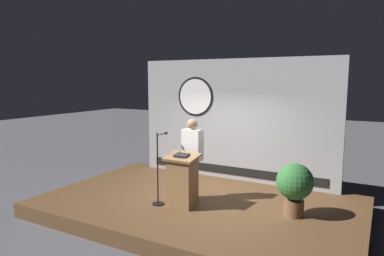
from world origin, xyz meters
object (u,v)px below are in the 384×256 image
Objects in this scene: podium at (182,181)px; speaker_person at (192,158)px; potted_plant at (295,185)px; microphone_stand at (159,179)px.

podium is 0.59m from speaker_person.
potted_plant is (2.09, 0.10, -0.28)m from speaker_person.
potted_plant is (2.05, 0.58, 0.07)m from podium.
podium is at bearing -164.31° from potted_plant.
microphone_stand reaches higher than potted_plant.
microphone_stand is (-0.48, -0.11, -0.02)m from podium.
microphone_stand is 1.48× the size of potted_plant.
speaker_person reaches higher than podium.
podium reaches higher than potted_plant.
podium is 0.49m from microphone_stand.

